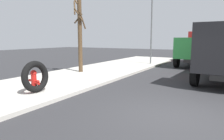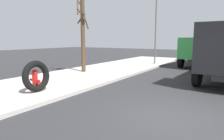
{
  "view_description": "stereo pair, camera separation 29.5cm",
  "coord_description": "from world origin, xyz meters",
  "views": [
    {
      "loc": [
        -6.0,
        -1.45,
        2.29
      ],
      "look_at": [
        1.27,
        2.79,
        1.03
      ],
      "focal_mm": 33.24,
      "sensor_mm": 36.0,
      "label": 1
    },
    {
      "loc": [
        -5.85,
        -1.7,
        2.29
      ],
      "look_at": [
        1.27,
        2.79,
        1.03
      ],
      "focal_mm": 33.24,
      "sensor_mm": 36.0,
      "label": 2
    }
  ],
  "objects": [
    {
      "name": "street_light_pole",
      "position": [
        11.31,
        4.72,
        3.12
      ],
      "size": [
        0.12,
        0.12,
        5.94
      ],
      "primitive_type": "cylinder",
      "color": "#595B5E",
      "rests_on": "sidewalk_curb"
    },
    {
      "name": "fire_hydrant",
      "position": [
        -0.37,
        5.56,
        0.62
      ],
      "size": [
        0.25,
        0.58,
        0.88
      ],
      "color": "red",
      "rests_on": "sidewalk_curb"
    },
    {
      "name": "bare_tree",
      "position": [
        4.64,
        7.16,
        2.7
      ],
      "size": [
        1.02,
        0.95,
        5.24
      ],
      "color": "#4C3823",
      "rests_on": "sidewalk_curb"
    },
    {
      "name": "dump_truck_green",
      "position": [
        13.61,
        1.13,
        1.61
      ],
      "size": [
        7.06,
        2.95,
        3.0
      ],
      "color": "#237033",
      "rests_on": "ground"
    },
    {
      "name": "loose_tire",
      "position": [
        -0.48,
        5.33,
        0.8
      ],
      "size": [
        1.28,
        0.37,
        1.29
      ],
      "primitive_type": "torus",
      "rotation": [
        1.49,
        0.0,
        0.01
      ],
      "color": "black",
      "rests_on": "sidewalk_curb"
    },
    {
      "name": "sidewalk_curb",
      "position": [
        0.0,
        6.5,
        0.07
      ],
      "size": [
        36.0,
        5.0,
        0.15
      ],
      "primitive_type": "cube",
      "color": "#BCB7AD",
      "rests_on": "ground"
    },
    {
      "name": "ground_plane",
      "position": [
        0.0,
        0.0,
        0.0
      ],
      "size": [
        80.0,
        80.0,
        0.0
      ],
      "primitive_type": "plane",
      "color": "#2D2D30"
    }
  ]
}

